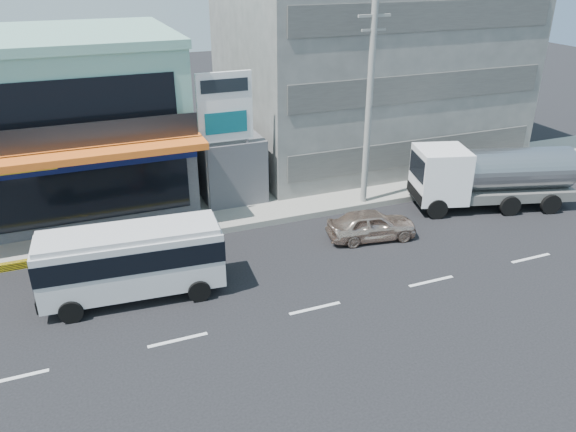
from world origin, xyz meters
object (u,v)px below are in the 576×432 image
object	(u,v)px
utility_pole_near	(369,106)
shop_building	(53,125)
tanker_truck	(487,175)
concrete_building	(367,41)
motorcycle_rider	(178,255)
satellite_dish	(226,132)
billboard	(225,115)
minibus	(131,258)
sedan	(372,225)

from	to	relation	value
utility_pole_near	shop_building	bearing A→B (deg)	154.94
shop_building	tanker_truck	size ratio (longest dim) A/B	1.50
shop_building	concrete_building	xyz separation A→B (m)	(18.00, 1.05, 3.00)
concrete_building	utility_pole_near	xyz separation A→B (m)	(-4.00, -7.60, -1.85)
concrete_building	motorcycle_rider	xyz separation A→B (m)	(-14.00, -10.47, -6.30)
shop_building	utility_pole_near	world-z (taller)	utility_pole_near
satellite_dish	shop_building	bearing A→B (deg)	159.79
motorcycle_rider	shop_building	bearing A→B (deg)	113.03
satellite_dish	billboard	bearing A→B (deg)	-105.52
billboard	minibus	xyz separation A→B (m)	(-5.40, -5.96, -3.29)
satellite_dish	sedan	xyz separation A→B (m)	(4.62, -6.87, -2.90)
utility_pole_near	tanker_truck	size ratio (longest dim) A/B	1.21
utility_pole_near	motorcycle_rider	world-z (taller)	utility_pole_near
billboard	utility_pole_near	distance (m)	6.75
shop_building	billboard	distance (m)	8.92
tanker_truck	utility_pole_near	bearing A→B (deg)	158.30
satellite_dish	utility_pole_near	size ratio (longest dim) A/B	0.15
billboard	sedan	bearing A→B (deg)	-44.68
minibus	tanker_truck	distance (m)	17.67
satellite_dish	sedan	distance (m)	8.77
concrete_building	utility_pole_near	bearing A→B (deg)	-117.76
shop_building	concrete_building	size ratio (longest dim) A/B	0.77
billboard	motorcycle_rider	size ratio (longest dim) A/B	3.27
utility_pole_near	sedan	bearing A→B (deg)	-112.86
billboard	utility_pole_near	xyz separation A→B (m)	(6.50, -1.80, 0.22)
shop_building	sedan	distance (m)	16.33
utility_pole_near	motorcycle_rider	bearing A→B (deg)	-164.00
shop_building	billboard	size ratio (longest dim) A/B	1.80
billboard	minibus	distance (m)	8.69
shop_building	tanker_truck	bearing A→B (deg)	-24.10
billboard	utility_pole_near	bearing A→B (deg)	-15.48
billboard	minibus	bearing A→B (deg)	-132.18
utility_pole_near	tanker_truck	bearing A→B (deg)	-21.70
shop_building	utility_pole_near	size ratio (longest dim) A/B	1.24
concrete_building	minibus	world-z (taller)	concrete_building
satellite_dish	utility_pole_near	bearing A→B (deg)	-30.96
concrete_building	minibus	xyz separation A→B (m)	(-15.90, -11.76, -5.36)
concrete_building	utility_pole_near	world-z (taller)	concrete_building
minibus	billboard	bearing A→B (deg)	47.82
minibus	utility_pole_near	bearing A→B (deg)	19.26
utility_pole_near	minibus	distance (m)	13.08
utility_pole_near	minibus	size ratio (longest dim) A/B	1.49
satellite_dish	tanker_truck	xyz separation A→B (m)	(11.67, -5.86, -1.89)
concrete_building	billboard	bearing A→B (deg)	-151.08
concrete_building	billboard	world-z (taller)	concrete_building
tanker_truck	motorcycle_rider	world-z (taller)	tanker_truck
satellite_dish	minibus	distance (m)	9.93
satellite_dish	minibus	xyz separation A→B (m)	(-5.90, -7.76, -1.94)
sedan	tanker_truck	bearing A→B (deg)	-73.12
utility_pole_near	tanker_truck	xyz separation A→B (m)	(5.67, -2.26, -3.47)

